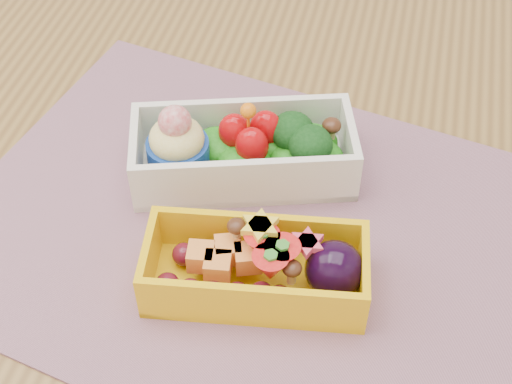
% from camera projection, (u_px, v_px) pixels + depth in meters
% --- Properties ---
extents(table, '(1.20, 0.80, 0.75)m').
position_uv_depth(table, '(238.00, 291.00, 0.67)').
color(table, brown).
rests_on(table, ground).
extents(placemat, '(0.51, 0.43, 0.00)m').
position_uv_depth(placemat, '(245.00, 228.00, 0.59)').
color(placemat, gray).
rests_on(placemat, table).
extents(bento_white, '(0.20, 0.13, 0.08)m').
position_uv_depth(bento_white, '(242.00, 151.00, 0.61)').
color(bento_white, white).
rests_on(bento_white, placemat).
extents(bento_yellow, '(0.17, 0.09, 0.05)m').
position_uv_depth(bento_yellow, '(261.00, 268.00, 0.53)').
color(bento_yellow, yellow).
rests_on(bento_yellow, placemat).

